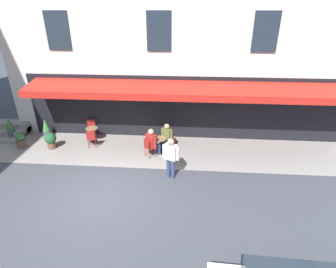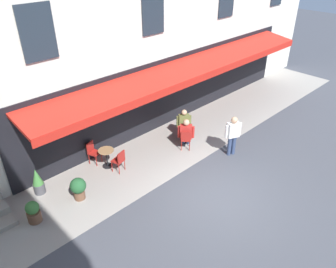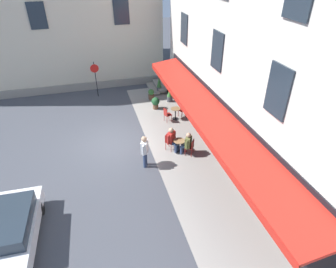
{
  "view_description": "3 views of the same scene",
  "coord_description": "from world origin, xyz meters",
  "px_view_note": "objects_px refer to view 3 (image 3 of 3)",
  "views": [
    {
      "loc": [
        -3.04,
        7.64,
        6.17
      ],
      "look_at": [
        -2.23,
        -3.0,
        1.08
      ],
      "focal_mm": 28.47,
      "sensor_mm": 36.0,
      "label": 1
    },
    {
      "loc": [
        7.12,
        4.94,
        7.64
      ],
      "look_at": [
        -0.56,
        -2.99,
        1.0
      ],
      "focal_mm": 34.92,
      "sensor_mm": 36.0,
      "label": 2
    },
    {
      "loc": [
        -13.46,
        0.73,
        8.91
      ],
      "look_at": [
        -1.34,
        -2.73,
        0.92
      ],
      "focal_mm": 30.45,
      "sensor_mm": 36.0,
      "label": 3
    }
  ],
  "objects_px": {
    "cafe_chair_red_corner_left": "(183,109)",
    "potted_plant_entrance_left": "(156,102)",
    "no_parking_sign": "(95,73)",
    "potted_plant_mid_terrace": "(151,94)",
    "cafe_chair_red_corner_right": "(167,114)",
    "cafe_table_near_entrance": "(175,112)",
    "cafe_chair_red_under_awning": "(169,140)",
    "cafe_table_mid_terrace": "(179,145)",
    "parked_car_white": "(8,233)",
    "potted_plant_under_sign": "(170,95)",
    "walking_pedestrian_in_white": "(145,149)",
    "potted_plant_by_steps": "(159,85)",
    "cafe_chair_red_by_window": "(191,146)",
    "seated_patron_in_red": "(172,139)",
    "seated_companion_in_olive": "(187,143)"
  },
  "relations": [
    {
      "from": "cafe_table_near_entrance",
      "to": "seated_patron_in_red",
      "type": "relative_size",
      "value": 0.56
    },
    {
      "from": "potted_plant_entrance_left",
      "to": "potted_plant_under_sign",
      "type": "distance_m",
      "value": 1.49
    },
    {
      "from": "walking_pedestrian_in_white",
      "to": "potted_plant_by_steps",
      "type": "relative_size",
      "value": 1.39
    },
    {
      "from": "no_parking_sign",
      "to": "cafe_table_mid_terrace",
      "type": "bearing_deg",
      "value": -156.71
    },
    {
      "from": "cafe_chair_red_corner_right",
      "to": "cafe_chair_red_under_awning",
      "type": "bearing_deg",
      "value": 166.33
    },
    {
      "from": "walking_pedestrian_in_white",
      "to": "potted_plant_entrance_left",
      "type": "relative_size",
      "value": 2.1
    },
    {
      "from": "cafe_chair_red_under_awning",
      "to": "parked_car_white",
      "type": "xyz_separation_m",
      "value": [
        -4.3,
        7.06,
        0.16
      ]
    },
    {
      "from": "potted_plant_entrance_left",
      "to": "potted_plant_mid_terrace",
      "type": "distance_m",
      "value": 1.56
    },
    {
      "from": "no_parking_sign",
      "to": "potted_plant_mid_terrace",
      "type": "height_order",
      "value": "no_parking_sign"
    },
    {
      "from": "potted_plant_mid_terrace",
      "to": "potted_plant_by_steps",
      "type": "relative_size",
      "value": 0.61
    },
    {
      "from": "seated_patron_in_red",
      "to": "potted_plant_entrance_left",
      "type": "relative_size",
      "value": 1.64
    },
    {
      "from": "potted_plant_under_sign",
      "to": "parked_car_white",
      "type": "height_order",
      "value": "parked_car_white"
    },
    {
      "from": "potted_plant_entrance_left",
      "to": "seated_companion_in_olive",
      "type": "bearing_deg",
      "value": -176.68
    },
    {
      "from": "cafe_table_near_entrance",
      "to": "cafe_chair_red_under_awning",
      "type": "relative_size",
      "value": 0.82
    },
    {
      "from": "potted_plant_entrance_left",
      "to": "potted_plant_mid_terrace",
      "type": "relative_size",
      "value": 1.08
    },
    {
      "from": "cafe_chair_red_corner_right",
      "to": "parked_car_white",
      "type": "xyz_separation_m",
      "value": [
        -7.17,
        7.76,
        0.16
      ]
    },
    {
      "from": "potted_plant_entrance_left",
      "to": "potted_plant_under_sign",
      "type": "height_order",
      "value": "potted_plant_under_sign"
    },
    {
      "from": "potted_plant_entrance_left",
      "to": "potted_plant_mid_terrace",
      "type": "bearing_deg",
      "value": -2.26
    },
    {
      "from": "cafe_chair_red_by_window",
      "to": "parked_car_white",
      "type": "relative_size",
      "value": 0.21
    },
    {
      "from": "cafe_table_near_entrance",
      "to": "potted_plant_by_steps",
      "type": "relative_size",
      "value": 0.6
    },
    {
      "from": "cafe_chair_red_corner_left",
      "to": "cafe_table_near_entrance",
      "type": "bearing_deg",
      "value": 111.32
    },
    {
      "from": "seated_patron_in_red",
      "to": "potted_plant_under_sign",
      "type": "relative_size",
      "value": 1.36
    },
    {
      "from": "potted_plant_by_steps",
      "to": "no_parking_sign",
      "type": "bearing_deg",
      "value": 83.55
    },
    {
      "from": "cafe_chair_red_corner_right",
      "to": "cafe_chair_red_under_awning",
      "type": "xyz_separation_m",
      "value": [
        -2.87,
        0.7,
        0.0
      ]
    },
    {
      "from": "seated_companion_in_olive",
      "to": "potted_plant_under_sign",
      "type": "xyz_separation_m",
      "value": [
        6.33,
        -0.91,
        -0.21
      ]
    },
    {
      "from": "potted_plant_mid_terrace",
      "to": "potted_plant_by_steps",
      "type": "height_order",
      "value": "potted_plant_by_steps"
    },
    {
      "from": "cafe_chair_red_by_window",
      "to": "parked_car_white",
      "type": "xyz_separation_m",
      "value": [
        -3.47,
        8.01,
        0.16
      ]
    },
    {
      "from": "cafe_chair_red_by_window",
      "to": "potted_plant_under_sign",
      "type": "height_order",
      "value": "potted_plant_under_sign"
    },
    {
      "from": "cafe_table_mid_terrace",
      "to": "potted_plant_by_steps",
      "type": "distance_m",
      "value": 7.87
    },
    {
      "from": "cafe_chair_red_corner_left",
      "to": "potted_plant_entrance_left",
      "type": "distance_m",
      "value": 2.1
    },
    {
      "from": "cafe_table_mid_terrace",
      "to": "no_parking_sign",
      "type": "bearing_deg",
      "value": 23.29
    },
    {
      "from": "cafe_chair_red_corner_right",
      "to": "seated_companion_in_olive",
      "type": "relative_size",
      "value": 0.7
    },
    {
      "from": "cafe_chair_red_under_awning",
      "to": "potted_plant_under_sign",
      "type": "xyz_separation_m",
      "value": [
        5.62,
        -1.68,
        -0.06
      ]
    },
    {
      "from": "no_parking_sign",
      "to": "potted_plant_mid_terrace",
      "type": "distance_m",
      "value": 4.21
    },
    {
      "from": "cafe_chair_red_corner_right",
      "to": "no_parking_sign",
      "type": "height_order",
      "value": "no_parking_sign"
    },
    {
      "from": "cafe_chair_red_under_awning",
      "to": "potted_plant_under_sign",
      "type": "distance_m",
      "value": 5.86
    },
    {
      "from": "cafe_chair_red_corner_left",
      "to": "walking_pedestrian_in_white",
      "type": "xyz_separation_m",
      "value": [
        -4.36,
        3.42,
        0.46
      ]
    },
    {
      "from": "cafe_table_mid_terrace",
      "to": "potted_plant_under_sign",
      "type": "height_order",
      "value": "potted_plant_under_sign"
    },
    {
      "from": "parked_car_white",
      "to": "cafe_chair_red_by_window",
      "type": "bearing_deg",
      "value": -66.56
    },
    {
      "from": "cafe_table_mid_terrace",
      "to": "cafe_chair_red_under_awning",
      "type": "xyz_separation_m",
      "value": [
        0.47,
        0.42,
        0.06
      ]
    },
    {
      "from": "cafe_chair_red_by_window",
      "to": "parked_car_white",
      "type": "bearing_deg",
      "value": 113.44
    },
    {
      "from": "cafe_chair_red_corner_left",
      "to": "potted_plant_entrance_left",
      "type": "xyz_separation_m",
      "value": [
        1.51,
        1.45,
        -0.08
      ]
    },
    {
      "from": "potted_plant_by_steps",
      "to": "cafe_chair_red_corner_right",
      "type": "bearing_deg",
      "value": 171.6
    },
    {
      "from": "seated_patron_in_red",
      "to": "seated_companion_in_olive",
      "type": "distance_m",
      "value": 0.83
    },
    {
      "from": "cafe_chair_red_corner_left",
      "to": "potted_plant_mid_terrace",
      "type": "xyz_separation_m",
      "value": [
        3.07,
        1.39,
        -0.17
      ]
    },
    {
      "from": "cafe_table_mid_terrace",
      "to": "cafe_chair_red_by_window",
      "type": "height_order",
      "value": "cafe_chair_red_by_window"
    },
    {
      "from": "seated_patron_in_red",
      "to": "potted_plant_under_sign",
      "type": "distance_m",
      "value": 5.98
    },
    {
      "from": "cafe_chair_red_under_awning",
      "to": "seated_patron_in_red",
      "type": "relative_size",
      "value": 0.67
    },
    {
      "from": "potted_plant_entrance_left",
      "to": "no_parking_sign",
      "type": "bearing_deg",
      "value": 49.55
    },
    {
      "from": "cafe_chair_red_by_window",
      "to": "walking_pedestrian_in_white",
      "type": "bearing_deg",
      "value": 96.01
    }
  ]
}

